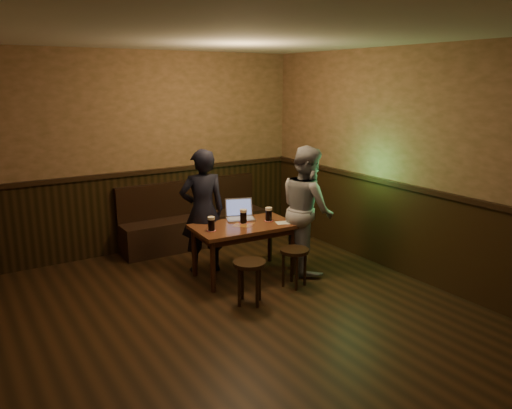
{
  "coord_description": "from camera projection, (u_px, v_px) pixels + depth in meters",
  "views": [
    {
      "loc": [
        -2.3,
        -3.77,
        2.39
      ],
      "look_at": [
        0.85,
        1.2,
        0.93
      ],
      "focal_mm": 35.0,
      "sensor_mm": 36.0,
      "label": 1
    }
  ],
  "objects": [
    {
      "name": "person_grey",
      "position": [
        307.0,
        209.0,
        6.32
      ],
      "size": [
        0.8,
        0.92,
        1.61
      ],
      "primitive_type": "imported",
      "rotation": [
        0.0,
        0.0,
        1.29
      ],
      "color": "gray",
      "rests_on": "ground"
    },
    {
      "name": "menu",
      "position": [
        285.0,
        223.0,
        6.23
      ],
      "size": [
        0.26,
        0.21,
        0.0
      ],
      "primitive_type": "cube",
      "rotation": [
        0.0,
        0.0,
        -0.33
      ],
      "color": "silver",
      "rests_on": "pub_table"
    },
    {
      "name": "stool_left",
      "position": [
        249.0,
        270.0,
        5.42
      ],
      "size": [
        0.39,
        0.39,
        0.49
      ],
      "rotation": [
        0.0,
        0.0,
        0.09
      ],
      "color": "black",
      "rests_on": "ground"
    },
    {
      "name": "person_suit",
      "position": [
        203.0,
        211.0,
        6.28
      ],
      "size": [
        0.64,
        0.49,
        1.58
      ],
      "primitive_type": "imported",
      "rotation": [
        0.0,
        0.0,
        2.94
      ],
      "color": "black",
      "rests_on": "ground"
    },
    {
      "name": "bench",
      "position": [
        194.0,
        224.0,
        7.42
      ],
      "size": [
        2.2,
        0.5,
        0.95
      ],
      "color": "black",
      "rests_on": "ground"
    },
    {
      "name": "pub_table",
      "position": [
        244.0,
        231.0,
        6.17
      ],
      "size": [
        1.28,
        0.78,
        0.67
      ],
      "rotation": [
        0.0,
        0.0,
        -0.06
      ],
      "color": "brown",
      "rests_on": "ground"
    },
    {
      "name": "stool_right",
      "position": [
        294.0,
        257.0,
        5.89
      ],
      "size": [
        0.45,
        0.45,
        0.47
      ],
      "rotation": [
        0.0,
        0.0,
        -0.42
      ],
      "color": "black",
      "rests_on": "ground"
    },
    {
      "name": "pint_left",
      "position": [
        211.0,
        224.0,
        5.88
      ],
      "size": [
        0.11,
        0.11,
        0.17
      ],
      "color": "#B4161E",
      "rests_on": "pub_table"
    },
    {
      "name": "pint_right",
      "position": [
        269.0,
        214.0,
        6.29
      ],
      "size": [
        0.11,
        0.11,
        0.18
      ],
      "color": "#B4161E",
      "rests_on": "pub_table"
    },
    {
      "name": "room",
      "position": [
        236.0,
        209.0,
        4.75
      ],
      "size": [
        5.04,
        6.04,
        2.84
      ],
      "color": "black",
      "rests_on": "ground"
    },
    {
      "name": "pint_mid",
      "position": [
        243.0,
        216.0,
        6.19
      ],
      "size": [
        0.12,
        0.12,
        0.18
      ],
      "color": "#B4161E",
      "rests_on": "pub_table"
    },
    {
      "name": "laptop",
      "position": [
        240.0,
        214.0,
        6.4
      ],
      "size": [
        0.43,
        0.39,
        0.25
      ],
      "rotation": [
        0.0,
        0.0,
        -0.35
      ],
      "color": "silver",
      "rests_on": "pub_table"
    }
  ]
}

